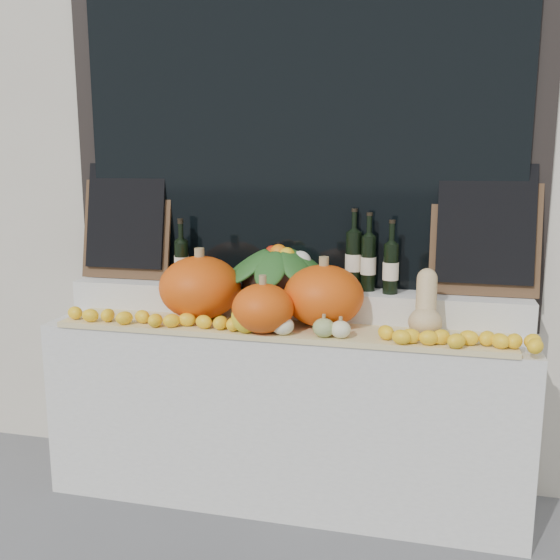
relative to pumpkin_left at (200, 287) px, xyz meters
The scene contains 18 objects.
storefront_facade 1.47m from the pumpkin_left, 61.82° to the left, with size 7.00×0.94×4.50m.
display_sill 0.74m from the pumpkin_left, ahead, with size 2.30×0.55×0.88m, color silver.
rear_tier 0.46m from the pumpkin_left, 25.24° to the left, with size 2.30×0.25×0.16m, color silver.
straw_bedding 0.45m from the pumpkin_left, 11.37° to the right, with size 2.10×0.32×0.03m, color tan.
pumpkin_left is the anchor object (origin of this frame).
pumpkin_right 0.61m from the pumpkin_left, ahead, with size 0.37×0.37×0.29m, color #E5530C.
pumpkin_center 0.41m from the pumpkin_left, 25.54° to the right, with size 0.28×0.28×0.22m, color #E5530C.
butternut_squash 1.08m from the pumpkin_left, ahead, with size 0.15×0.21×0.29m.
decorative_gourds 0.46m from the pumpkin_left, 25.07° to the right, with size 0.55×0.15×0.17m.
lemon_heap 0.47m from the pumpkin_left, 25.18° to the right, with size 2.20×0.16×0.06m, color yellow, non-canonical shape.
produce_bowl 0.40m from the pumpkin_left, 26.89° to the left, with size 0.57×0.57×0.23m.
wine_bottle_far_left 0.28m from the pumpkin_left, 132.03° to the left, with size 0.08×0.08×0.33m.
wine_bottle_near_left 0.26m from the pumpkin_left, 133.44° to the left, with size 0.08×0.08×0.32m.
wine_bottle_tall 0.77m from the pumpkin_left, 18.61° to the left, with size 0.08×0.08×0.40m.
wine_bottle_near_right 0.83m from the pumpkin_left, 14.84° to the left, with size 0.08×0.08×0.38m.
wine_bottle_far_right 0.92m from the pumpkin_left, 10.42° to the left, with size 0.08×0.08×0.35m.
chalkboard_left 0.65m from the pumpkin_left, 153.42° to the left, with size 0.50×0.15×0.61m.
chalkboard_right 1.39m from the pumpkin_left, 10.89° to the left, with size 0.50×0.15×0.61m.
Camera 1 is at (0.68, -1.31, 1.67)m, focal length 40.00 mm.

